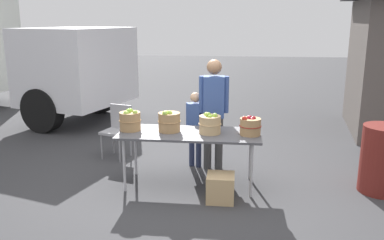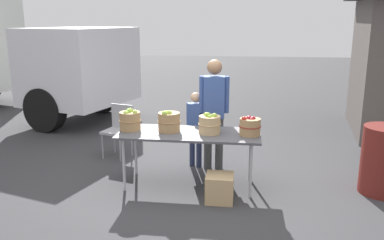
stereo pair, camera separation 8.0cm
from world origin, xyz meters
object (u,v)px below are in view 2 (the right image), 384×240
(apple_basket_green_0, at_px, (130,120))
(apple_basket_green_1, at_px, (169,121))
(vendor_adult, at_px, (214,106))
(trash_barrel, at_px, (384,160))
(apple_basket_red_0, at_px, (250,126))
(child_customer, at_px, (196,123))
(apple_basket_green_2, at_px, (209,124))
(produce_crate, at_px, (220,188))
(market_table, at_px, (189,136))
(folding_chair, at_px, (119,126))

(apple_basket_green_0, distance_m, apple_basket_green_1, 0.54)
(vendor_adult, height_order, trash_barrel, vendor_adult)
(apple_basket_red_0, height_order, child_customer, child_customer)
(apple_basket_green_0, height_order, apple_basket_green_2, apple_basket_green_0)
(apple_basket_red_0, bearing_deg, produce_crate, -129.37)
(market_table, distance_m, trash_barrel, 2.56)
(market_table, relative_size, apple_basket_red_0, 6.51)
(vendor_adult, height_order, produce_crate, vendor_adult)
(market_table, relative_size, folding_chair, 2.21)
(folding_chair, xyz_separation_m, trash_barrel, (3.86, -0.99, -0.06))
(trash_barrel, bearing_deg, vendor_adult, 165.25)
(trash_barrel, distance_m, produce_crate, 2.18)
(apple_basket_red_0, relative_size, produce_crate, 0.85)
(apple_basket_red_0, xyz_separation_m, trash_barrel, (1.74, 0.09, -0.42))
(apple_basket_green_0, relative_size, child_customer, 0.26)
(trash_barrel, bearing_deg, produce_crate, -165.84)
(folding_chair, bearing_deg, child_customer, 2.65)
(apple_basket_red_0, bearing_deg, folding_chair, 152.99)
(market_table, height_order, apple_basket_red_0, apple_basket_red_0)
(apple_basket_green_0, bearing_deg, produce_crate, -20.75)
(apple_basket_green_1, distance_m, vendor_adult, 0.85)
(apple_basket_green_1, height_order, apple_basket_red_0, apple_basket_green_1)
(child_customer, bearing_deg, trash_barrel, -173.97)
(market_table, relative_size, vendor_adult, 1.14)
(apple_basket_green_1, xyz_separation_m, apple_basket_green_2, (0.55, -0.04, -0.01))
(apple_basket_green_1, bearing_deg, apple_basket_green_2, -3.94)
(vendor_adult, xyz_separation_m, child_customer, (-0.28, 0.07, -0.29))
(trash_barrel, relative_size, produce_crate, 2.61)
(market_table, relative_size, produce_crate, 5.53)
(child_customer, height_order, folding_chair, child_customer)
(trash_barrel, bearing_deg, apple_basket_red_0, -176.94)
(apple_basket_green_2, relative_size, child_customer, 0.26)
(folding_chair, bearing_deg, produce_crate, -24.17)
(apple_basket_green_2, relative_size, vendor_adult, 0.18)
(market_table, bearing_deg, produce_crate, -45.34)
(vendor_adult, bearing_deg, apple_basket_green_2, 86.16)
(apple_basket_green_0, xyz_separation_m, apple_basket_green_2, (1.09, -0.03, -0.01))
(folding_chair, relative_size, trash_barrel, 0.96)
(folding_chair, bearing_deg, market_table, -22.43)
(apple_basket_green_0, relative_size, vendor_adult, 0.18)
(folding_chair, xyz_separation_m, produce_crate, (1.76, -1.52, -0.34))
(apple_basket_green_2, height_order, child_customer, child_customer)
(vendor_adult, bearing_deg, produce_crate, 95.20)
(apple_basket_green_1, relative_size, vendor_adult, 0.19)
(apple_basket_green_1, relative_size, child_customer, 0.27)
(apple_basket_red_0, xyz_separation_m, produce_crate, (-0.36, -0.44, -0.70))
(apple_basket_green_1, bearing_deg, market_table, -6.73)
(apple_basket_green_1, bearing_deg, trash_barrel, 0.87)
(trash_barrel, bearing_deg, market_table, -178.30)
(vendor_adult, distance_m, folding_chair, 1.71)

